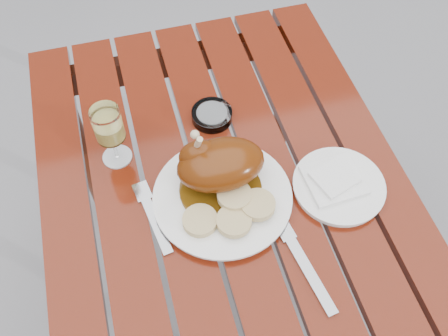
% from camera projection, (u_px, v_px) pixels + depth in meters
% --- Properties ---
extents(ground, '(60.00, 60.00, 0.00)m').
position_uv_depth(ground, '(229.00, 316.00, 1.69)').
color(ground, slate).
rests_on(ground, ground).
extents(table, '(0.80, 1.20, 0.75)m').
position_uv_depth(table, '(230.00, 273.00, 1.38)').
color(table, maroon).
rests_on(table, ground).
extents(dinner_plate, '(0.36, 0.36, 0.02)m').
position_uv_depth(dinner_plate, '(222.00, 197.00, 1.07)').
color(dinner_plate, white).
rests_on(dinner_plate, table).
extents(roast_duck, '(0.19, 0.18, 0.14)m').
position_uv_depth(roast_duck, '(218.00, 164.00, 1.05)').
color(roast_duck, '#4E3008').
rests_on(roast_duck, dinner_plate).
extents(bread_dumplings, '(0.20, 0.13, 0.03)m').
position_uv_depth(bread_dumplings, '(232.00, 210.00, 1.03)').
color(bread_dumplings, tan).
rests_on(bread_dumplings, dinner_plate).
extents(wine_glass, '(0.07, 0.07, 0.16)m').
position_uv_depth(wine_glass, '(111.00, 136.00, 1.08)').
color(wine_glass, '#E3D567').
rests_on(wine_glass, table).
extents(side_plate, '(0.23, 0.23, 0.02)m').
position_uv_depth(side_plate, '(339.00, 186.00, 1.09)').
color(side_plate, white).
rests_on(side_plate, table).
extents(napkin, '(0.13, 0.12, 0.01)m').
position_uv_depth(napkin, '(334.00, 180.00, 1.08)').
color(napkin, white).
rests_on(napkin, side_plate).
extents(ashtray, '(0.13, 0.13, 0.02)m').
position_uv_depth(ashtray, '(212.00, 115.00, 1.20)').
color(ashtray, '#B2B7BC').
rests_on(ashtray, table).
extents(fork, '(0.05, 0.17, 0.01)m').
position_uv_depth(fork, '(154.00, 220.00, 1.05)').
color(fork, gray).
rests_on(fork, table).
extents(knife, '(0.06, 0.24, 0.01)m').
position_uv_depth(knife, '(303.00, 262.00, 1.00)').
color(knife, gray).
rests_on(knife, table).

